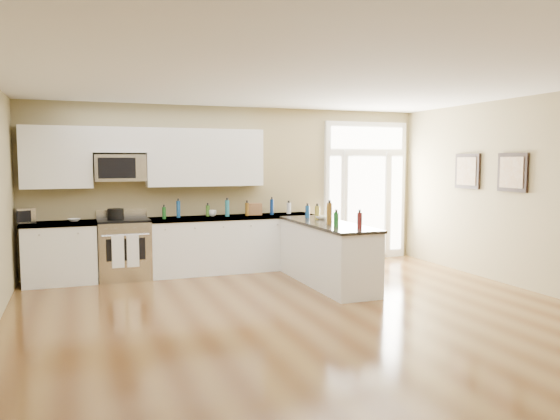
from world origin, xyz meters
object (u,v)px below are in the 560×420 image
at_px(stockpot, 116,214).
at_px(peninsula_cabinet, 326,256).
at_px(kitchen_range, 124,249).
at_px(toaster_oven, 24,216).

bearing_deg(stockpot, peninsula_cabinet, -25.63).
distance_m(kitchen_range, toaster_oven, 1.54).
relative_size(stockpot, toaster_oven, 0.95).
bearing_deg(stockpot, kitchen_range, 11.11).
bearing_deg(kitchen_range, toaster_oven, 176.87).
height_order(peninsula_cabinet, stockpot, stockpot).
height_order(peninsula_cabinet, kitchen_range, kitchen_range).
xyz_separation_m(peninsula_cabinet, toaster_oven, (-4.28, 1.53, 0.62)).
relative_size(kitchen_range, stockpot, 4.32).
bearing_deg(peninsula_cabinet, stockpot, 154.37).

